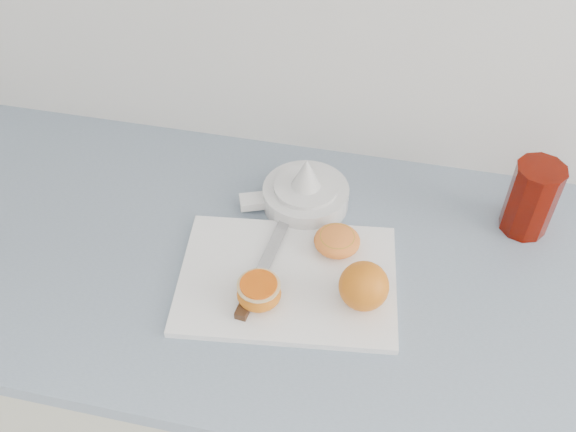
{
  "coord_description": "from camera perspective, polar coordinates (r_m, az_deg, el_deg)",
  "views": [
    {
      "loc": [
        -0.1,
        1.01,
        1.71
      ],
      "look_at": [
        -0.26,
        1.73,
        0.96
      ],
      "focal_mm": 40.0,
      "sensor_mm": 36.0,
      "label": 1
    }
  ],
  "objects": [
    {
      "name": "red_tumbler",
      "position": [
        1.16,
        20.78,
        1.27
      ],
      "size": [
        0.08,
        0.08,
        0.14
      ],
      "color": "#5C0900",
      "rests_on": "counter"
    },
    {
      "name": "citrus_juicer",
      "position": [
        1.15,
        1.5,
        2.1
      ],
      "size": [
        0.2,
        0.16,
        0.1
      ],
      "color": "white",
      "rests_on": "counter"
    },
    {
      "name": "cutting_board",
      "position": [
        1.05,
        -0.04,
        -5.63
      ],
      "size": [
        0.38,
        0.29,
        0.01
      ],
      "primitive_type": "cube",
      "rotation": [
        0.0,
        0.0,
        0.13
      ],
      "color": "white",
      "rests_on": "counter"
    },
    {
      "name": "half_orange",
      "position": [
        0.99,
        -2.6,
        -6.8
      ],
      "size": [
        0.07,
        0.07,
        0.04
      ],
      "color": "orange",
      "rests_on": "cutting_board"
    },
    {
      "name": "squeezed_shell",
      "position": [
        1.07,
        4.38,
        -2.19
      ],
      "size": [
        0.08,
        0.08,
        0.03
      ],
      "color": "orange",
      "rests_on": "cutting_board"
    },
    {
      "name": "counter",
      "position": [
        1.44,
        5.91,
        -16.5
      ],
      "size": [
        2.3,
        0.64,
        0.89
      ],
      "color": "beige",
      "rests_on": "ground"
    },
    {
      "name": "paring_knife",
      "position": [
        1.02,
        -2.94,
        -6.13
      ],
      "size": [
        0.04,
        0.22,
        0.01
      ],
      "color": "#442215",
      "rests_on": "cutting_board"
    },
    {
      "name": "whole_orange",
      "position": [
        0.99,
        6.76,
        -6.21
      ],
      "size": [
        0.08,
        0.08,
        0.08
      ],
      "color": "orange",
      "rests_on": "cutting_board"
    }
  ]
}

